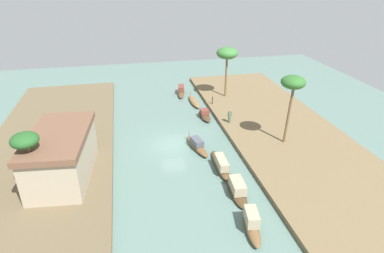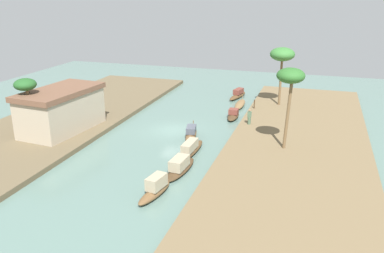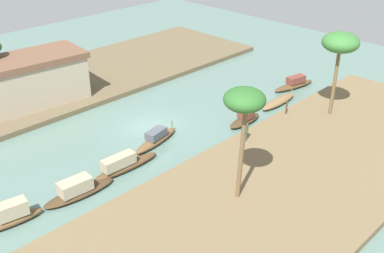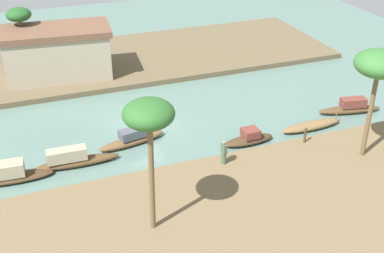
{
  "view_description": "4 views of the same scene",
  "coord_description": "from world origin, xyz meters",
  "views": [
    {
      "loc": [
        -29.27,
        4.2,
        16.47
      ],
      "look_at": [
        1.57,
        -2.36,
        1.06
      ],
      "focal_mm": 30.54,
      "sensor_mm": 36.0,
      "label": 1
    },
    {
      "loc": [
        -36.33,
        -13.44,
        13.57
      ],
      "look_at": [
        -0.75,
        -2.13,
        0.87
      ],
      "focal_mm": 38.22,
      "sensor_mm": 36.0,
      "label": 2
    },
    {
      "loc": [
        -20.56,
        -25.15,
        17.02
      ],
      "look_at": [
        1.43,
        -3.18,
        0.71
      ],
      "focal_mm": 43.45,
      "sensor_mm": 36.0,
      "label": 3
    },
    {
      "loc": [
        -7.58,
        -29.72,
        16.71
      ],
      "look_at": [
        2.41,
        -3.2,
        1.07
      ],
      "focal_mm": 46.65,
      "sensor_mm": 36.0,
      "label": 4
    }
  ],
  "objects": [
    {
      "name": "river_water",
      "position": [
        0.0,
        0.0,
        0.0
      ],
      "size": [
        65.62,
        65.62,
        0.0
      ],
      "primitive_type": "plane",
      "color": "slate",
      "rests_on": "ground"
    },
    {
      "name": "palm_tree_left_near",
      "position": [
        -2.6,
        -11.18,
        6.6
      ],
      "size": [
        2.32,
        2.32,
        7.0
      ],
      "color": "brown",
      "rests_on": "riverbank_left"
    },
    {
      "name": "riverbank_left",
      "position": [
        0.0,
        -12.19,
        0.22
      ],
      "size": [
        41.23,
        12.3,
        0.44
      ],
      "primitive_type": "cube",
      "color": "brown",
      "rests_on": "ground"
    },
    {
      "name": "sampan_near_left_bank",
      "position": [
        -9.06,
        -3.79,
        0.46
      ],
      "size": [
        4.78,
        1.54,
        1.23
      ],
      "rotation": [
        0.0,
        0.0,
        -0.07
      ],
      "color": "#47331E",
      "rests_on": "river_water"
    },
    {
      "name": "sampan_midstream",
      "position": [
        14.61,
        -3.51,
        0.43
      ],
      "size": [
        4.78,
        1.83,
        1.15
      ],
      "rotation": [
        0.0,
        0.0,
        -0.2
      ],
      "color": "brown",
      "rests_on": "river_water"
    },
    {
      "name": "sampan_with_tall_canopy",
      "position": [
        10.63,
        -4.59,
        0.26
      ],
      "size": [
        4.6,
        1.16,
        1.07
      ],
      "rotation": [
        0.0,
        0.0,
        0.03
      ],
      "color": "brown",
      "rests_on": "river_water"
    },
    {
      "name": "sampan_downstream_large",
      "position": [
        5.78,
        -4.81,
        0.36
      ],
      "size": [
        3.48,
        1.18,
        1.04
      ],
      "rotation": [
        0.0,
        0.0,
        0.03
      ],
      "color": "#47331E",
      "rests_on": "river_water"
    },
    {
      "name": "mooring_post",
      "position": [
        8.81,
        -6.6,
        0.95
      ],
      "size": [
        0.14,
        0.14,
        1.03
      ],
      "primitive_type": "cylinder",
      "color": "#4C3823",
      "rests_on": "riverbank_left"
    },
    {
      "name": "palm_tree_left_far",
      "position": [
        11.32,
        -9.13,
        6.29
      ],
      "size": [
        2.83,
        2.83,
        6.74
      ],
      "color": "brown",
      "rests_on": "riverbank_left"
    },
    {
      "name": "sampan_with_red_awning",
      "position": [
        -5.33,
        -3.51,
        0.49
      ],
      "size": [
        5.04,
        1.09,
        1.26
      ],
      "rotation": [
        0.0,
        0.0,
        -0.03
      ],
      "color": "brown",
      "rests_on": "river_water"
    },
    {
      "name": "riverside_building",
      "position": [
        -4.27,
        9.93,
        2.5
      ],
      "size": [
        8.99,
        5.34,
        4.07
      ],
      "rotation": [
        0.0,
        0.0,
        -0.1
      ],
      "color": "tan",
      "rests_on": "riverbank_right"
    },
    {
      "name": "sampan_upstream_small",
      "position": [
        -1.38,
        -2.25,
        0.4
      ],
      "size": [
        4.71,
        1.86,
        1.09
      ],
      "rotation": [
        0.0,
        0.0,
        0.2
      ],
      "color": "brown",
      "rests_on": "river_water"
    },
    {
      "name": "sampan_foreground",
      "position": [
        -13.19,
        -3.44,
        0.56
      ],
      "size": [
        3.88,
        1.5,
        1.42
      ],
      "rotation": [
        0.0,
        0.0,
        -0.16
      ],
      "color": "brown",
      "rests_on": "river_water"
    },
    {
      "name": "person_on_near_bank",
      "position": [
        2.97,
        -7.05,
        1.14
      ],
      "size": [
        0.36,
        0.44,
        1.54
      ],
      "rotation": [
        0.0,
        0.0,
        4.85
      ],
      "color": "#4C664C",
      "rests_on": "riverbank_left"
    },
    {
      "name": "riverbank_right",
      "position": [
        0.0,
        12.19,
        0.22
      ],
      "size": [
        41.23,
        12.3,
        0.44
      ],
      "primitive_type": "cube",
      "color": "brown",
      "rests_on": "ground"
    }
  ]
}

